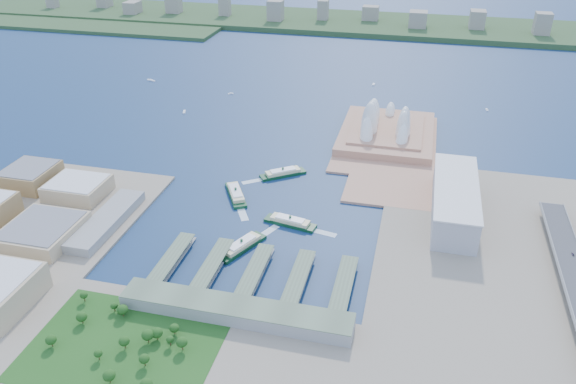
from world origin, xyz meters
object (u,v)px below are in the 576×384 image
(car_c, at_px, (573,254))
(opera_house, at_px, (388,117))
(toaster_building, at_px, (454,200))
(ferry_c, at_px, (242,244))
(ferry_d, at_px, (290,220))
(ferry_a, at_px, (236,192))
(ferry_b, at_px, (283,171))

(car_c, bearing_deg, opera_house, -53.49)
(toaster_building, xyz_separation_m, ferry_c, (-207.18, -114.72, -14.86))
(toaster_building, xyz_separation_m, ferry_d, (-170.41, -58.71, -15.07))
(toaster_building, height_order, ferry_c, toaster_building)
(opera_house, bearing_deg, ferry_a, -126.26)
(car_c, bearing_deg, ferry_a, -8.74)
(ferry_b, bearing_deg, ferry_a, -68.38)
(opera_house, xyz_separation_m, ferry_c, (-117.18, -314.72, -26.36))
(toaster_building, height_order, ferry_b, toaster_building)
(ferry_b, height_order, ferry_d, ferry_b)
(ferry_a, height_order, ferry_c, ferry_a)
(ferry_c, bearing_deg, ferry_d, -98.15)
(ferry_a, bearing_deg, opera_house, 24.80)
(ferry_b, distance_m, car_c, 337.47)
(ferry_a, height_order, ferry_b, ferry_a)
(ferry_a, xyz_separation_m, car_c, (356.04, -54.74, 9.85))
(ferry_d, distance_m, car_c, 279.78)
(ferry_a, bearing_deg, ferry_d, -59.13)
(ferry_a, bearing_deg, ferry_c, -97.33)
(ferry_d, height_order, car_c, car_c)
(car_c, bearing_deg, ferry_d, -2.08)
(opera_house, height_order, toaster_building, opera_house)
(ferry_a, distance_m, ferry_c, 108.20)
(opera_house, height_order, ferry_d, opera_house)
(toaster_building, xyz_separation_m, ferry_b, (-206.32, 50.96, -14.96))
(opera_house, distance_m, ferry_d, 272.22)
(ferry_d, bearing_deg, ferry_a, 70.78)
(toaster_building, distance_m, ferry_a, 247.88)
(ferry_d, bearing_deg, toaster_building, -60.02)
(ferry_b, bearing_deg, toaster_building, 39.78)
(opera_house, relative_size, toaster_building, 1.16)
(ferry_d, xyz_separation_m, car_c, (279.41, -10.16, 10.16))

